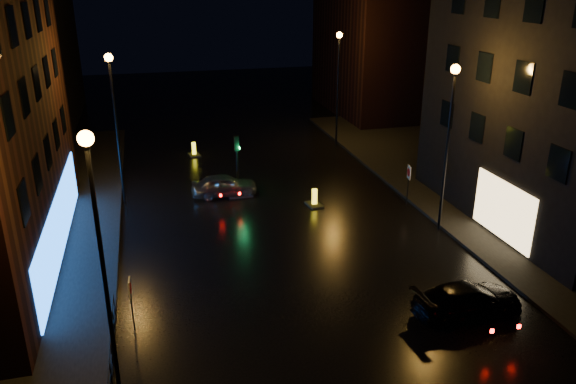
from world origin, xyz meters
The scene contains 16 objects.
ground centered at (0.00, 0.00, 0.00)m, with size 120.00×120.00×0.00m, color black.
pavement_right centered at (14.00, 8.00, 0.07)m, with size 12.00×44.00×0.15m, color black.
building_far_left centered at (-16.00, 35.00, 7.00)m, with size 8.00×16.00×14.00m, color black.
building_far_right centered at (15.00, 32.00, 6.00)m, with size 8.00×14.00×12.00m, color black.
street_lamp_lnear centered at (-7.80, -2.00, 5.56)m, with size 0.44×0.44×8.37m.
street_lamp_lfar centered at (-7.80, 14.00, 5.56)m, with size 0.44×0.44×8.37m.
street_lamp_rnear centered at (7.80, 6.00, 5.56)m, with size 0.44×0.44×8.37m.
street_lamp_rfar centered at (7.80, 22.00, 5.56)m, with size 0.44×0.44×8.37m.
traffic_signal centered at (-1.20, 14.00, 0.50)m, with size 1.40×2.40×3.45m.
guard_railing centered at (-8.00, -1.00, 0.74)m, with size 0.05×6.04×1.00m.
silver_hatchback centered at (-2.09, 13.53, 0.65)m, with size 1.53×3.81×1.30m, color #A1A4A8.
dark_sedan centered at (5.08, -1.18, 0.63)m, with size 1.78×4.37×1.27m, color black.
bollard_near centered at (2.60, 10.72, 0.22)m, with size 0.89×1.22×0.99m.
bollard_far centered at (-3.05, 21.86, 0.22)m, with size 0.90×1.22×0.98m.
road_sign_left centered at (-7.30, 0.96, 1.59)m, with size 0.09×0.51×2.12m.
road_sign_right centered at (7.69, 9.49, 1.75)m, with size 0.15×0.56×2.34m.
Camera 1 is at (-6.20, -17.30, 12.23)m, focal length 35.00 mm.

